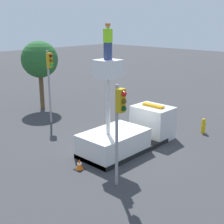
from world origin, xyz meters
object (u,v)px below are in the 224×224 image
Objects in this scene: fire_hydrant at (203,126)px; tree_left_bg at (40,60)px; bucket_truck at (129,132)px; traffic_cone_rear at (79,165)px; traffic_light_across at (50,73)px; traffic_light_pole at (119,116)px; worker at (108,42)px.

fire_hydrant is 0.18× the size of tree_left_bg.
bucket_truck is 3.91m from traffic_cone_rear.
fire_hydrant is at bearing -58.30° from traffic_light_across.
fire_hydrant is (8.86, 0.55, -2.78)m from traffic_light_pole.
traffic_light_pole is 14.22m from tree_left_bg.
tree_left_bg reaches higher than traffic_light_pole.
tree_left_bg is (3.18, 10.75, -2.05)m from worker.
bucket_truck reaches higher than fire_hydrant.
tree_left_bg is at bearing 63.96° from traffic_cone_rear.
fire_hydrant is at bearing 3.53° from traffic_light_pole.
tree_left_bg is at bearing 64.86° from traffic_light_across.
worker reaches higher than fire_hydrant.
traffic_light_across reaches higher than traffic_cone_rear.
traffic_light_pole is at bearing -110.96° from tree_left_bg.
bucket_truck reaches higher than traffic_light_pole.
worker is 4.25m from traffic_light_pole.
traffic_cone_rear is (-0.19, 2.47, -3.01)m from traffic_light_pole.
traffic_light_across is at bearing 121.70° from fire_hydrant.
traffic_light_across is 11.01m from fire_hydrant.
traffic_light_pole is at bearing -176.47° from fire_hydrant.
worker is 7.57m from traffic_light_across.
traffic_light_across is 8.57m from traffic_cone_rear.
worker reaches higher than traffic_light_pole.
tree_left_bg reaches higher than traffic_light_across.
bucket_truck is 5.57m from fire_hydrant.
traffic_cone_rear is at bearing -116.04° from tree_left_bg.
worker is at bearing -101.46° from traffic_light_across.
bucket_truck is 1.13× the size of tree_left_bg.
worker is 9.17m from fire_hydrant.
worker is at bearing 52.80° from traffic_light_pole.
traffic_cone_rear is at bearing 94.37° from traffic_light_pole.
tree_left_bg is at bearing 73.54° from worker.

